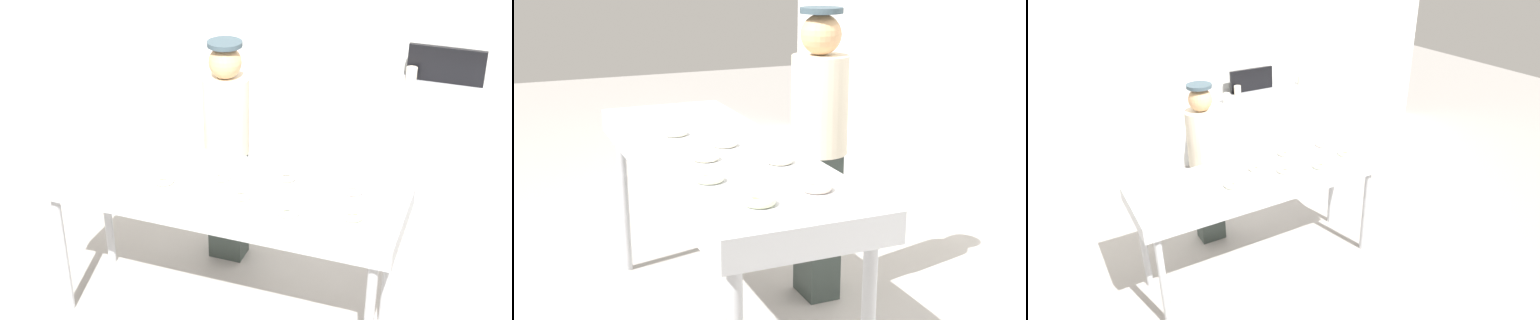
# 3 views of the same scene
# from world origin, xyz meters

# --- Properties ---
(ground_plane) EXTENTS (16.00, 16.00, 0.00)m
(ground_plane) POSITION_xyz_m (0.00, 0.00, 0.00)
(ground_plane) COLOR #9E9993
(fryer_conveyor) EXTENTS (2.14, 0.70, 0.99)m
(fryer_conveyor) POSITION_xyz_m (0.00, 0.00, 0.91)
(fryer_conveyor) COLOR #B7BABF
(fryer_conveyor) RESTS_ON ground
(sugar_donut_0) EXTENTS (0.14, 0.14, 0.03)m
(sugar_donut_0) POSITION_xyz_m (0.81, -0.11, 1.01)
(sugar_donut_0) COLOR #EAF4C3
(sugar_donut_0) RESTS_ON fryer_conveyor
(sugar_donut_1) EXTENTS (0.15, 0.15, 0.03)m
(sugar_donut_1) POSITION_xyz_m (0.74, 0.15, 1.01)
(sugar_donut_1) COLOR #F9E0CD
(sugar_donut_1) RESTS_ON fryer_conveyor
(sugar_donut_2) EXTENTS (0.15, 0.15, 0.03)m
(sugar_donut_2) POSITION_xyz_m (-0.31, -0.12, 1.01)
(sugar_donut_2) COLOR white
(sugar_donut_2) RESTS_ON fryer_conveyor
(sugar_donut_3) EXTENTS (0.12, 0.12, 0.03)m
(sugar_donut_3) POSITION_xyz_m (0.34, 0.17, 1.01)
(sugar_donut_3) COLOR white
(sugar_donut_3) RESTS_ON fryer_conveyor
(sugar_donut_4) EXTENTS (0.16, 0.16, 0.03)m
(sugar_donut_4) POSITION_xyz_m (-0.02, 0.04, 1.01)
(sugar_donut_4) COLOR white
(sugar_donut_4) RESTS_ON fryer_conveyor
(sugar_donut_5) EXTENTS (0.17, 0.17, 0.03)m
(sugar_donut_5) POSITION_xyz_m (0.17, -0.11, 1.01)
(sugar_donut_5) COLOR white
(sugar_donut_5) RESTS_ON fryer_conveyor
(sugar_donut_6) EXTENTS (0.15, 0.15, 0.03)m
(sugar_donut_6) POSITION_xyz_m (0.47, -0.19, 1.01)
(sugar_donut_6) COLOR #ECF0CB
(sugar_donut_6) RESTS_ON fryer_conveyor
(worker_baker) EXTENTS (0.30, 0.30, 1.60)m
(worker_baker) POSITION_xyz_m (-0.23, 0.65, 0.89)
(worker_baker) COLOR #353F3A
(worker_baker) RESTS_ON ground
(prep_counter) EXTENTS (1.58, 0.55, 0.95)m
(prep_counter) POSITION_xyz_m (1.00, 1.88, 0.47)
(prep_counter) COLOR #B7BABF
(prep_counter) RESTS_ON ground
(paper_cup_0) EXTENTS (0.09, 0.09, 0.12)m
(paper_cup_0) POSITION_xyz_m (0.76, 2.02, 1.01)
(paper_cup_0) COLOR beige
(paper_cup_0) RESTS_ON prep_counter
(paper_cup_2) EXTENTS (0.09, 0.09, 0.12)m
(paper_cup_2) POSITION_xyz_m (0.52, 1.81, 1.01)
(paper_cup_2) COLOR beige
(paper_cup_2) RESTS_ON prep_counter
(menu_display) EXTENTS (0.59, 0.04, 0.28)m
(menu_display) POSITION_xyz_m (1.00, 2.11, 1.09)
(menu_display) COLOR black
(menu_display) RESTS_ON prep_counter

